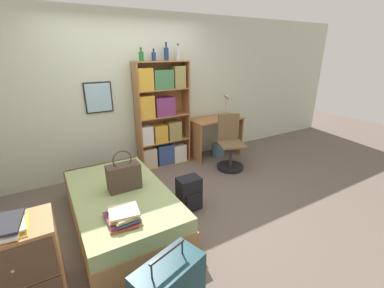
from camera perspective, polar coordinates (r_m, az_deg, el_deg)
name	(u,v)px	position (r m, az deg, el deg)	size (l,w,h in m)	color
ground_plane	(172,204)	(3.64, -4.41, -13.25)	(14.00, 14.00, 0.00)	#66564C
wall_back	(131,95)	(4.47, -13.44, 10.60)	(10.00, 0.09, 2.60)	beige
bed	(121,205)	(3.36, -15.48, -12.99)	(1.07, 1.88, 0.42)	#A36B3D
handbag	(124,176)	(3.19, -14.90, -6.96)	(0.38, 0.18, 0.50)	#47382D
book_stack_on_bed	(123,216)	(2.71, -15.07, -15.14)	(0.34, 0.39, 0.11)	#99894C
dresser	(20,269)	(2.62, -33.92, -22.02)	(0.59, 0.46, 0.77)	#A36B3D
magazine_pile_on_dresser	(4,227)	(2.38, -36.24, -14.59)	(0.31, 0.38, 0.06)	gold
bookcase	(161,119)	(4.53, -6.90, 5.57)	(0.93, 0.29, 1.84)	#A36B3D
bottle_green	(141,56)	(4.26, -11.22, 18.64)	(0.08, 0.08, 0.20)	#1E6B2D
bottle_brown	(154,56)	(4.40, -8.50, 18.75)	(0.07, 0.07, 0.19)	navy
bottle_clear	(166,54)	(4.49, -5.73, 19.37)	(0.08, 0.08, 0.28)	navy
bottle_blue	(178,54)	(4.58, -3.09, 19.34)	(0.08, 0.08, 0.26)	#B7BCC1
desk	(216,131)	(5.06, 5.26, 3.00)	(1.01, 0.52, 0.77)	#A36B3D
desk_lamp	(227,100)	(5.16, 7.86, 9.74)	(0.20, 0.15, 0.47)	#ADA89E
desk_chair	(230,151)	(4.61, 8.42, -1.62)	(0.55, 0.55, 0.96)	black
backpack	(189,193)	(3.45, -0.64, -10.94)	(0.30, 0.24, 0.45)	black
waste_bin	(218,150)	(5.17, 5.79, -1.26)	(0.26, 0.26, 0.25)	slate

